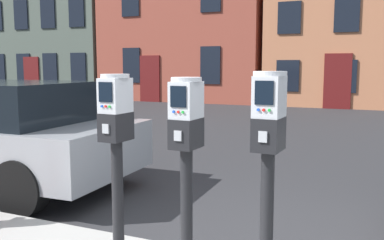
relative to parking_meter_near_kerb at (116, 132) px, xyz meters
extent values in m
cylinder|color=black|center=(0.00, 0.00, -0.52)|extent=(0.09, 0.09, 0.92)
cube|color=black|center=(0.00, 0.00, 0.05)|extent=(0.18, 0.25, 0.21)
cube|color=#A5A8AD|center=(-0.01, -0.12, 0.05)|extent=(0.06, 0.01, 0.07)
cube|color=#B7BABF|center=(0.00, 0.00, 0.28)|extent=(0.18, 0.24, 0.26)
cube|color=black|center=(-0.01, -0.12, 0.31)|extent=(0.12, 0.01, 0.15)
cylinder|color=blue|center=(-0.04, -0.12, 0.21)|extent=(0.02, 0.01, 0.02)
cylinder|color=red|center=(-0.01, -0.12, 0.21)|extent=(0.02, 0.01, 0.02)
cylinder|color=green|center=(0.03, -0.12, 0.21)|extent=(0.02, 0.01, 0.02)
cylinder|color=#B7BABF|center=(0.00, 0.00, 0.43)|extent=(0.23, 0.23, 0.03)
cylinder|color=black|center=(0.59, 0.00, -0.53)|extent=(0.09, 0.09, 0.91)
cube|color=black|center=(0.59, 0.00, 0.03)|extent=(0.18, 0.25, 0.21)
cube|color=#A5A8AD|center=(0.58, -0.12, 0.03)|extent=(0.06, 0.01, 0.07)
cube|color=#B7BABF|center=(0.59, 0.00, 0.27)|extent=(0.18, 0.24, 0.26)
cube|color=black|center=(0.58, -0.12, 0.30)|extent=(0.12, 0.01, 0.14)
cylinder|color=blue|center=(0.55, -0.12, 0.19)|extent=(0.02, 0.01, 0.02)
cylinder|color=red|center=(0.58, -0.12, 0.19)|extent=(0.02, 0.01, 0.02)
cylinder|color=green|center=(0.62, -0.12, 0.19)|extent=(0.02, 0.01, 0.02)
cylinder|color=#B7BABF|center=(0.59, 0.00, 0.41)|extent=(0.23, 0.23, 0.03)
cylinder|color=black|center=(1.18, 0.00, -0.52)|extent=(0.09, 0.09, 0.94)
cube|color=black|center=(1.18, 0.00, 0.06)|extent=(0.18, 0.25, 0.22)
cube|color=#A5A8AD|center=(1.17, -0.12, 0.06)|extent=(0.06, 0.01, 0.07)
cube|color=#B7BABF|center=(1.18, 0.00, 0.31)|extent=(0.18, 0.24, 0.27)
cube|color=black|center=(1.17, -0.12, 0.34)|extent=(0.12, 0.01, 0.15)
cylinder|color=blue|center=(1.14, -0.12, 0.23)|extent=(0.02, 0.01, 0.02)
cylinder|color=red|center=(1.17, -0.12, 0.23)|extent=(0.02, 0.01, 0.02)
cylinder|color=green|center=(1.21, -0.12, 0.23)|extent=(0.02, 0.01, 0.02)
cylinder|color=#B7BABF|center=(1.18, 0.00, 0.46)|extent=(0.23, 0.23, 0.03)
cylinder|color=black|center=(-1.67, 0.64, -0.81)|extent=(0.65, 0.24, 0.64)
cylinder|color=black|center=(-1.73, 2.28, -0.81)|extent=(0.65, 0.24, 0.64)
cube|color=black|center=(-15.30, 14.27, 0.39)|extent=(0.90, 0.06, 1.51)
cube|color=black|center=(-13.52, 14.27, 0.39)|extent=(0.90, 0.06, 1.51)
cube|color=black|center=(-11.74, 14.27, 0.39)|extent=(0.90, 0.06, 1.51)
cube|color=black|center=(-15.30, 14.27, 3.14)|extent=(0.90, 0.06, 1.51)
cube|color=black|center=(-13.52, 14.27, 3.14)|extent=(0.90, 0.06, 1.51)
cube|color=black|center=(-11.74, 14.27, 3.14)|extent=(0.90, 0.06, 1.51)
cube|color=#591414|center=(-14.77, 14.27, -0.08)|extent=(1.00, 0.07, 2.10)
cube|color=black|center=(-8.69, 14.27, 0.53)|extent=(0.90, 0.06, 1.60)
cube|color=black|center=(-4.77, 14.27, 0.53)|extent=(0.90, 0.06, 1.60)
cube|color=#591414|center=(-7.72, 14.27, -0.08)|extent=(1.00, 0.07, 2.10)
cube|color=black|center=(-1.48, 14.27, 0.11)|extent=(0.90, 0.06, 1.24)
cube|color=black|center=(0.63, 14.27, 0.11)|extent=(0.90, 0.06, 1.24)
cube|color=black|center=(-1.48, 14.27, 2.37)|extent=(0.90, 0.06, 1.24)
cube|color=black|center=(0.63, 14.27, 2.37)|extent=(0.90, 0.06, 1.24)
cube|color=#591414|center=(0.40, 14.27, -0.08)|extent=(1.00, 0.07, 2.10)
camera|label=1|loc=(1.81, -2.69, 0.50)|focal=39.61mm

